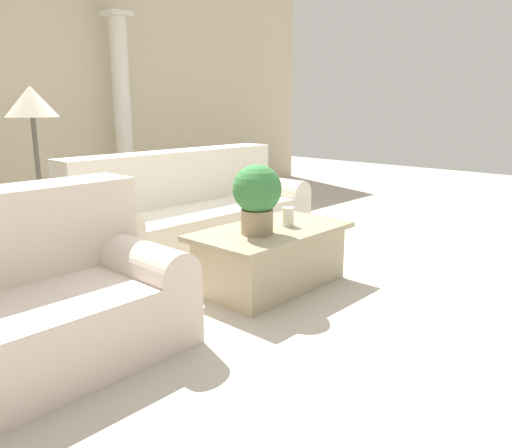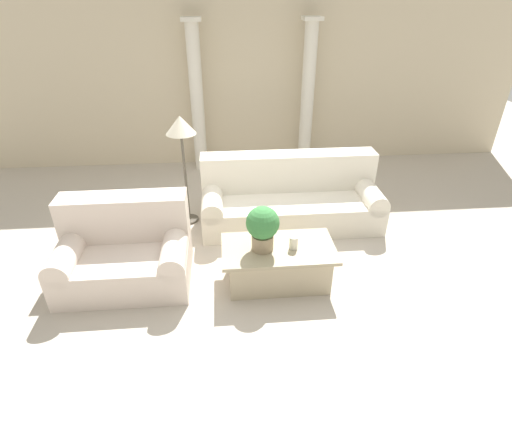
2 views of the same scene
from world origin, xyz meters
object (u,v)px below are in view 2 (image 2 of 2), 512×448
sofa_long (290,198)px  coffee_table (278,264)px  loveseat (125,250)px  potted_plant (263,226)px  floor_lamp (181,133)px

sofa_long → coffee_table: size_ratio=1.97×
loveseat → potted_plant: size_ratio=2.80×
loveseat → floor_lamp: bearing=63.3°
loveseat → coffee_table: 1.71m
sofa_long → coffee_table: sofa_long is taller
loveseat → floor_lamp: 1.66m
sofa_long → loveseat: size_ratio=1.72×
potted_plant → loveseat: bearing=170.8°
coffee_table → floor_lamp: 2.09m
sofa_long → coffee_table: 1.39m
loveseat → potted_plant: bearing=-9.2°
loveseat → floor_lamp: floor_lamp is taller
sofa_long → loveseat: same height
sofa_long → floor_lamp: (-1.42, 0.12, 0.93)m
floor_lamp → potted_plant: bearing=-58.8°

